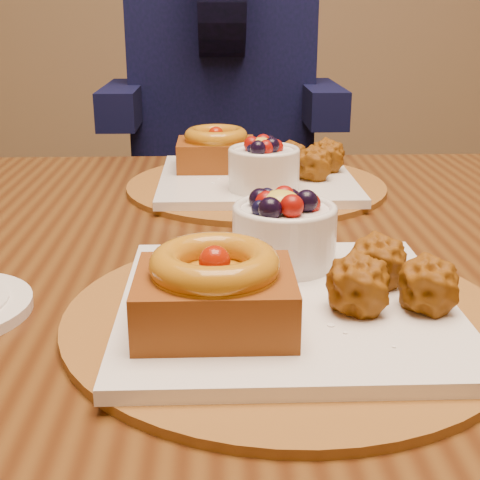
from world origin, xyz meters
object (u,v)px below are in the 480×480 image
dining_table (266,297)px  place_setting_near (282,285)px  diner (221,42)px  place_setting_far (254,171)px  chair_far (232,228)px

dining_table → place_setting_near: (-0.00, -0.21, 0.11)m
diner → place_setting_near: bearing=-77.1°
place_setting_far → chair_far: bearing=91.5°
dining_table → diner: (-0.04, 0.92, 0.25)m
place_setting_far → diner: size_ratio=0.44×
chair_far → place_setting_far: bearing=-100.2°
dining_table → place_setting_near: 0.24m
place_setting_near → chair_far: bearing=90.9°
place_setting_near → chair_far: size_ratio=0.45×
chair_far → diner: 0.46m
place_setting_near → chair_far: 1.15m
dining_table → place_setting_far: (-0.00, 0.21, 0.11)m
dining_table → diner: 0.96m
dining_table → place_setting_far: size_ratio=4.21×
place_setting_far → chair_far: 0.74m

